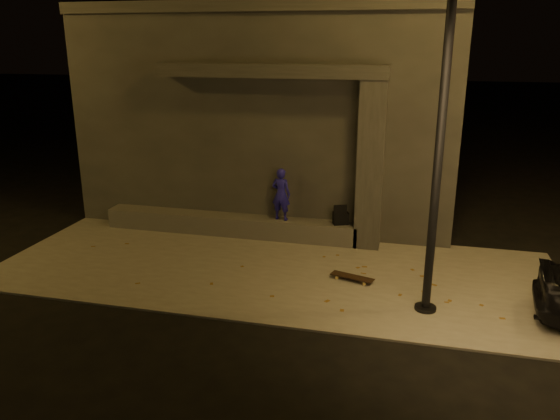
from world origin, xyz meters
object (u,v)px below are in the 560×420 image
(column, at_px, (371,166))
(skateboarder, at_px, (281,194))
(skateboard, at_px, (352,277))
(backpack, at_px, (341,217))
(street_lamp_0, at_px, (449,40))

(column, relative_size, skateboarder, 3.02)
(skateboard, bearing_deg, backpack, 121.11)
(street_lamp_0, bearing_deg, backpack, 123.11)
(column, xyz_separation_m, street_lamp_0, (1.24, -2.82, 2.56))
(column, height_order, skateboarder, column)
(skateboard, distance_m, street_lamp_0, 4.57)
(backpack, bearing_deg, skateboarder, 158.97)
(skateboard, xyz_separation_m, street_lamp_0, (1.34, -0.86, 4.28))
(column, distance_m, skateboard, 2.61)
(skateboarder, bearing_deg, column, -171.47)
(column, distance_m, street_lamp_0, 4.01)
(skateboard, bearing_deg, skateboarder, 150.24)
(skateboarder, xyz_separation_m, backpack, (1.36, -0.00, -0.44))
(skateboard, height_order, street_lamp_0, street_lamp_0)
(skateboarder, height_order, skateboard, skateboarder)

